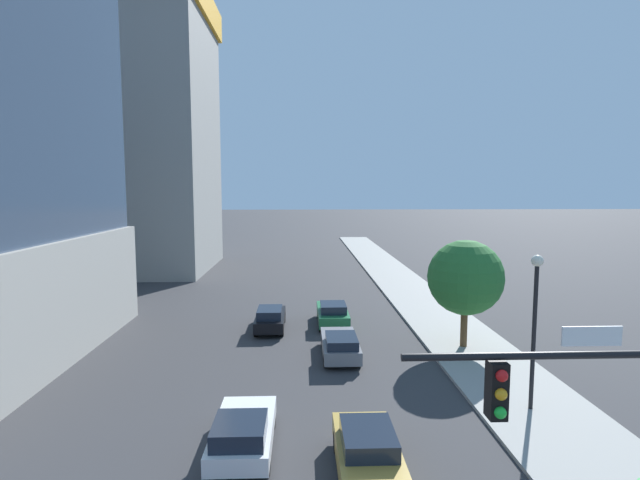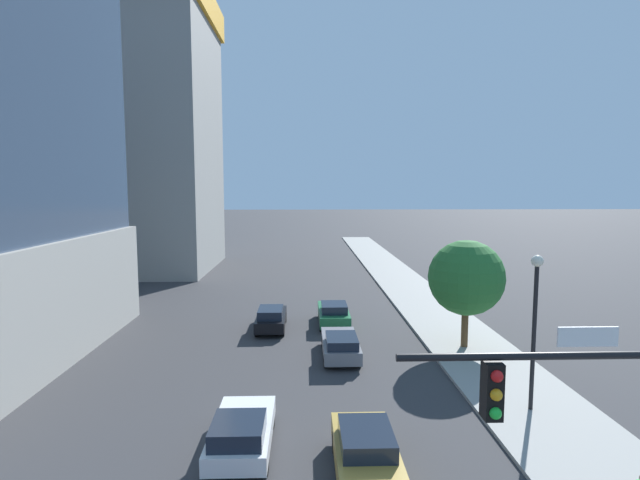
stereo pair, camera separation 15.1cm
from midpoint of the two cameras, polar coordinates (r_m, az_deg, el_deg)
name	(u,v)px [view 2 (the right image)]	position (r m, az deg, el deg)	size (l,w,h in m)	color
sidewalk	(475,352)	(27.13, 17.94, -12.39)	(4.68, 120.00, 0.15)	gray
construction_building	(151,119)	(54.97, -19.21, 13.30)	(13.91, 16.46, 35.28)	gray
traffic_light_pole	(594,424)	(10.72, 29.92, -18.23)	(5.40, 0.48, 6.04)	black
street_lamp	(535,310)	(19.97, 24.18, -7.49)	(0.44, 0.44, 5.93)	black
street_tree	(466,278)	(26.69, 16.99, -4.27)	(3.97, 3.97, 5.71)	brown
car_white	(241,432)	(16.96, -8.96, -21.42)	(1.91, 4.20, 1.43)	silver
car_black	(271,318)	(29.91, -5.62, -9.11)	(1.72, 4.37, 1.43)	black
car_green	(334,313)	(30.77, 1.74, -8.61)	(1.85, 4.55, 1.48)	#1E6638
car_gray	(340,345)	(25.07, 2.60, -12.19)	(1.80, 4.42, 1.35)	slate
car_gold	(367,457)	(15.49, 5.84, -24.03)	(1.83, 4.75, 1.50)	#AD8938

